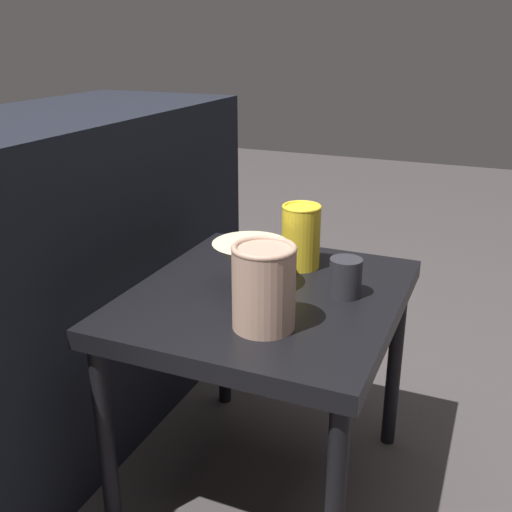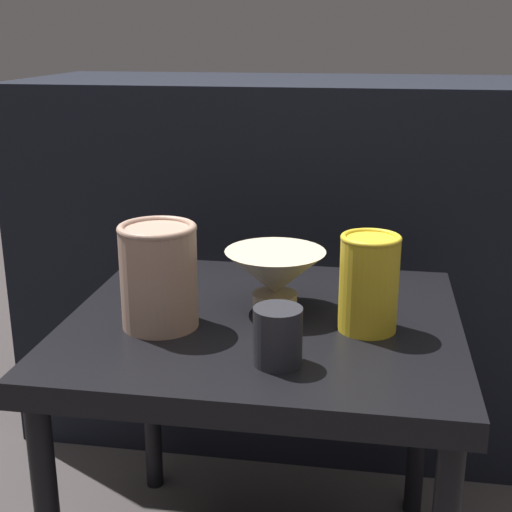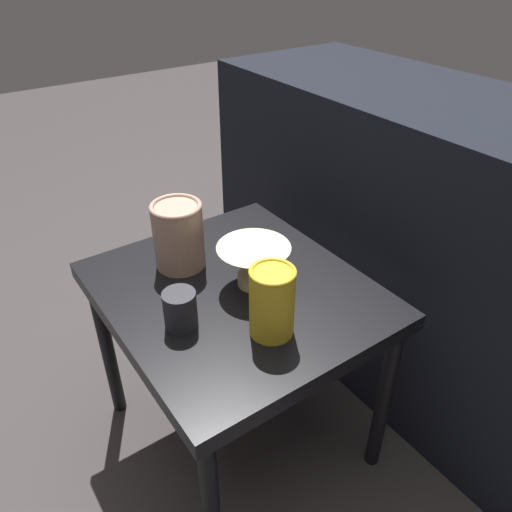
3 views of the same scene
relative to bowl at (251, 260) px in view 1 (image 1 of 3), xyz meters
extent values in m
plane|color=#383333|center=(-0.01, -0.04, -0.57)|extent=(8.00, 8.00, 0.00)
cube|color=black|center=(-0.01, -0.04, -0.08)|extent=(0.62, 0.55, 0.04)
cylinder|color=black|center=(0.26, -0.28, -0.34)|extent=(0.04, 0.04, 0.47)
cylinder|color=black|center=(-0.29, 0.20, -0.34)|extent=(0.04, 0.04, 0.47)
cylinder|color=black|center=(0.26, 0.20, -0.34)|extent=(0.04, 0.04, 0.47)
cube|color=black|center=(-0.01, 0.57, -0.15)|extent=(1.29, 0.50, 0.85)
cylinder|color=#C1B293|center=(0.00, 0.00, -0.05)|extent=(0.07, 0.07, 0.03)
cone|color=#C1B293|center=(0.00, 0.00, 0.00)|extent=(0.16, 0.16, 0.07)
cylinder|color=tan|center=(-0.17, -0.10, 0.02)|extent=(0.12, 0.12, 0.16)
torus|color=tan|center=(-0.17, -0.10, 0.10)|extent=(0.12, 0.12, 0.01)
cylinder|color=gold|center=(0.15, -0.06, 0.01)|extent=(0.09, 0.09, 0.15)
torus|color=gold|center=(0.15, -0.06, 0.09)|extent=(0.09, 0.09, 0.01)
cylinder|color=#232328|center=(0.03, -0.20, -0.02)|extent=(0.07, 0.07, 0.08)
camera|label=1|loc=(-1.10, -0.48, 0.46)|focal=42.00mm
camera|label=2|loc=(0.15, -1.09, 0.38)|focal=50.00mm
camera|label=3|loc=(0.75, -0.52, 0.62)|focal=35.00mm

